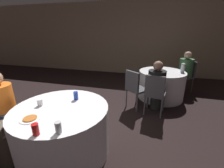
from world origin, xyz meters
TOP-DOWN VIEW (x-y plane):
  - ground_plane at (0.00, 0.00)m, footprint 16.00×16.00m
  - wall_back at (0.00, 4.63)m, footprint 16.00×0.06m
  - table_near at (0.25, 0.02)m, footprint 1.29×1.29m
  - table_far at (1.67, 2.38)m, footprint 1.16×1.16m
  - chair_far_northeast at (2.40, 3.05)m, footprint 0.57×0.57m
  - chair_far_southwest at (1.07, 1.60)m, footprint 0.56×0.56m
  - chair_far_south at (1.50, 1.41)m, footprint 0.46×0.47m
  - person_green_jacket at (2.28, 2.95)m, footprint 0.50×0.50m
  - person_black_shirt at (1.52, 1.56)m, footprint 0.39×0.51m
  - person_orange_shirt at (-0.65, -0.03)m, footprint 0.52×0.37m
  - pizza_plate_near at (0.06, -0.32)m, footprint 0.23×0.23m
  - soda_can_blue at (0.33, 0.31)m, footprint 0.07×0.07m
  - soda_can_red at (0.33, -0.53)m, footprint 0.07×0.07m
  - soda_can_silver at (0.53, -0.45)m, footprint 0.07×0.07m
  - cup_near at (-0.06, -0.00)m, footprint 0.07×0.07m
  - bottle_far at (2.14, 2.43)m, footprint 0.09×0.09m
  - cup_far at (1.57, 2.29)m, footprint 0.08×0.08m

SIDE VIEW (x-z plane):
  - ground_plane at x=0.00m, z-range 0.00..0.00m
  - table_near at x=0.25m, z-range 0.00..0.72m
  - table_far at x=1.67m, z-range 0.00..0.72m
  - chair_far_northeast at x=2.40m, z-range 0.10..0.99m
  - chair_far_southwest at x=1.07m, z-range 0.10..0.99m
  - chair_far_south at x=1.50m, z-range 0.10..0.99m
  - person_black_shirt at x=1.52m, z-range 0.02..1.16m
  - person_green_jacket at x=2.28m, z-range 0.02..1.19m
  - person_orange_shirt at x=-0.65m, z-range 0.02..1.20m
  - pizza_plate_near at x=0.06m, z-range 0.72..0.74m
  - cup_far at x=1.57m, z-range 0.72..0.81m
  - cup_near at x=-0.06m, z-range 0.72..0.82m
  - soda_can_blue at x=0.33m, z-range 0.72..0.84m
  - soda_can_red at x=0.33m, z-range 0.72..0.84m
  - soda_can_silver at x=0.53m, z-range 0.72..0.84m
  - bottle_far at x=2.14m, z-range 0.72..0.94m
  - wall_back at x=0.00m, z-range 0.00..2.80m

